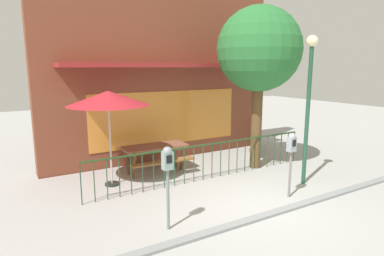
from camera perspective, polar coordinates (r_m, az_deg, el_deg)
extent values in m
plane|color=#A2A3A0|center=(7.46, 11.28, -12.97)|extent=(40.00, 40.00, 0.00)
cube|color=#49231A|center=(11.04, -4.72, -4.99)|extent=(7.78, 0.54, 0.01)
cube|color=brown|center=(10.64, -4.96, 10.48)|extent=(7.78, 0.50, 5.89)
cube|color=orange|center=(10.53, -4.20, 1.77)|extent=(5.05, 0.02, 1.70)
cube|color=maroon|center=(10.04, -3.28, 10.80)|extent=(6.61, 0.82, 0.12)
cube|color=#244721|center=(8.64, 2.75, -2.86)|extent=(6.53, 0.04, 0.04)
cylinder|color=#1C3F2D|center=(7.55, -18.71, -9.19)|extent=(0.02, 0.02, 0.95)
cylinder|color=#244925|center=(7.61, -16.60, -8.92)|extent=(0.02, 0.02, 0.95)
cylinder|color=#265023|center=(7.67, -14.53, -8.63)|extent=(0.02, 0.02, 0.95)
cylinder|color=#204320|center=(7.75, -12.49, -8.35)|extent=(0.02, 0.02, 0.95)
cylinder|color=#1A452C|center=(7.84, -10.51, -8.06)|extent=(0.02, 0.02, 0.95)
cylinder|color=#2C412C|center=(7.93, -8.57, -7.76)|extent=(0.02, 0.02, 0.95)
cylinder|color=#1C4530|center=(8.04, -6.68, -7.47)|extent=(0.02, 0.02, 0.95)
cylinder|color=#204626|center=(8.15, -4.85, -7.18)|extent=(0.02, 0.02, 0.95)
cylinder|color=#1C492D|center=(8.27, -3.07, -6.88)|extent=(0.02, 0.02, 0.95)
cylinder|color=#274922|center=(8.40, -1.35, -6.59)|extent=(0.02, 0.02, 0.95)
cylinder|color=#2A4827|center=(8.54, 0.32, -6.31)|extent=(0.02, 0.02, 0.95)
cylinder|color=#1C5024|center=(8.69, 1.93, -6.02)|extent=(0.02, 0.02, 0.95)
cylinder|color=#263E20|center=(8.84, 3.49, -5.75)|extent=(0.02, 0.02, 0.95)
cylinder|color=#20402F|center=(8.99, 4.99, -5.47)|extent=(0.02, 0.02, 0.95)
cylinder|color=#294C20|center=(9.16, 6.44, -5.21)|extent=(0.02, 0.02, 0.95)
cylinder|color=#254F2A|center=(9.33, 7.84, -4.95)|extent=(0.02, 0.02, 0.95)
cylinder|color=#1A3F26|center=(9.50, 9.18, -4.70)|extent=(0.02, 0.02, 0.95)
cylinder|color=#274D2B|center=(9.68, 10.47, -4.45)|extent=(0.02, 0.02, 0.95)
cylinder|color=#1B442B|center=(9.87, 11.72, -4.21)|extent=(0.02, 0.02, 0.95)
cylinder|color=#2C512B|center=(10.06, 12.91, -3.98)|extent=(0.02, 0.02, 0.95)
cylinder|color=#224A2F|center=(10.25, 14.07, -3.75)|extent=(0.02, 0.02, 0.95)
cylinder|color=#1D4F2C|center=(10.45, 15.18, -3.54)|extent=(0.02, 0.02, 0.95)
cylinder|color=#204B26|center=(10.65, 16.24, -3.32)|extent=(0.02, 0.02, 0.95)
cylinder|color=#1B4D1E|center=(10.86, 17.27, -3.12)|extent=(0.02, 0.02, 0.95)
cube|color=brown|center=(9.31, -6.43, -3.26)|extent=(1.81, 0.80, 0.07)
cube|color=brown|center=(8.90, -4.98, -5.88)|extent=(1.80, 0.30, 0.05)
cube|color=brown|center=(9.88, -7.67, -4.27)|extent=(1.80, 0.30, 0.05)
cube|color=brown|center=(8.90, -10.05, -6.48)|extent=(0.08, 0.35, 0.78)
cube|color=brown|center=(9.41, -11.21, -5.58)|extent=(0.08, 0.35, 0.78)
cube|color=brown|center=(9.47, -1.59, -5.27)|extent=(0.08, 0.35, 0.78)
cube|color=brown|center=(9.95, -3.12, -4.50)|extent=(0.08, 0.35, 0.78)
cylinder|color=black|center=(8.71, -13.67, -9.40)|extent=(0.36, 0.36, 0.05)
cylinder|color=#B7B3B4|center=(8.39, -14.01, -2.03)|extent=(0.04, 0.04, 2.34)
cone|color=#B3242F|center=(8.24, -14.33, 5.04)|extent=(2.00, 2.00, 0.36)
cylinder|color=slate|center=(7.87, 16.61, -7.74)|extent=(0.06, 0.06, 1.08)
cube|color=#8B999F|center=(7.68, 16.89, -2.73)|extent=(0.18, 0.14, 0.33)
sphere|color=gray|center=(7.65, 16.96, -1.51)|extent=(0.17, 0.17, 0.17)
cube|color=black|center=(7.63, 17.32, -2.54)|extent=(0.11, 0.01, 0.15)
cylinder|color=slate|center=(6.13, -4.18, -12.29)|extent=(0.06, 0.06, 1.15)
cube|color=#829B9A|center=(5.89, -4.28, -5.63)|extent=(0.18, 0.14, 0.33)
sphere|color=gray|center=(5.84, -4.30, -4.06)|extent=(0.17, 0.17, 0.17)
cube|color=black|center=(5.81, -3.95, -5.43)|extent=(0.11, 0.01, 0.15)
cylinder|color=brown|center=(9.77, 11.11, 1.18)|extent=(0.32, 0.32, 2.79)
sphere|color=#2A7235|center=(9.66, 11.55, 13.27)|extent=(2.39, 2.39, 2.39)
cylinder|color=#1F4A34|center=(8.66, 19.36, 1.78)|extent=(0.10, 0.10, 3.44)
sphere|color=beige|center=(8.60, 20.13, 13.98)|extent=(0.28, 0.28, 0.28)
cube|color=gray|center=(7.13, 14.08, -14.24)|extent=(10.89, 0.20, 0.11)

